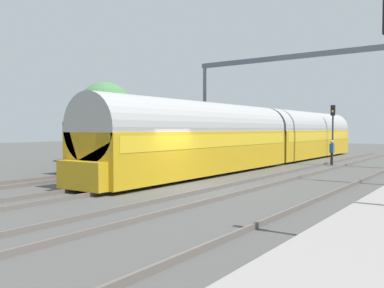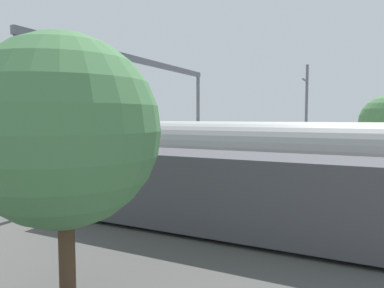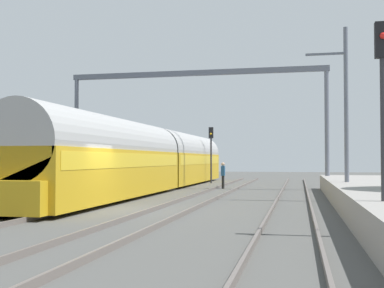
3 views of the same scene
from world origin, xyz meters
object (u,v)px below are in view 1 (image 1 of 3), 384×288
Objects in this scene: freight_car at (161,145)px; catenary_gantry at (305,80)px; passenger_train at (266,136)px; person_crossing at (332,150)px; railway_signal_far at (333,124)px.

catenary_gantry is at bearing 51.40° from freight_car.
freight_car is (-4.32, -6.35, -0.50)m from passenger_train.
catenary_gantry is (2.16, 1.77, 3.98)m from passenger_train.
freight_car is 11.87m from person_crossing.
passenger_train is at bearing -63.77° from person_crossing.
freight_car is at bearing -124.22° from passenger_train.
railway_signal_far is at bearing 68.33° from freight_car.
railway_signal_far is at bearing 91.83° from catenary_gantry.
railway_signal_far reaches higher than person_crossing.
passenger_train is 9.59m from railway_signal_far.
person_crossing is 5.26m from catenary_gantry.
railway_signal_far is at bearing -165.69° from person_crossing.
person_crossing is (3.99, 2.11, -0.94)m from passenger_train.
passenger_train is 18.99× the size of person_crossing.
freight_car is at bearing -46.15° from person_crossing.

